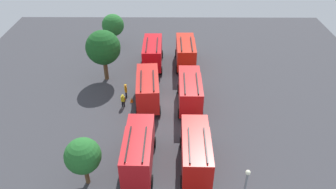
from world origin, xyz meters
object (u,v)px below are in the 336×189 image
object	(u,v)px
fire_truck_3	(139,149)
firefighter_1	(126,90)
tree_1	(103,48)
traffic_cone_1	(132,100)
fire_truck_5	(153,52)
fire_truck_2	(186,51)
fire_truck_1	(190,90)
firefighter_0	(123,100)
firefighter_2	(199,127)
fire_truck_4	(148,88)
fire_truck_0	(196,150)
traffic_cone_0	(124,98)
tree_0	(83,156)
tree_2	(113,25)

from	to	relation	value
fire_truck_3	firefighter_1	distance (m)	11.52
tree_1	traffic_cone_1	size ratio (longest dim) A/B	11.75
fire_truck_5	tree_1	xyz separation A→B (m)	(-3.51, 5.97, 2.40)
fire_truck_2	fire_truck_1	bearing A→B (deg)	-179.76
firefighter_0	firefighter_2	bearing A→B (deg)	-109.86
fire_truck_4	firefighter_0	world-z (taller)	fire_truck_4
fire_truck_1	traffic_cone_1	bearing A→B (deg)	84.67
fire_truck_5	fire_truck_3	bearing A→B (deg)	178.50
firefighter_0	traffic_cone_1	world-z (taller)	firefighter_0
fire_truck_0	traffic_cone_0	bearing A→B (deg)	37.05
fire_truck_5	tree_0	size ratio (longest dim) A/B	1.51
firefighter_1	traffic_cone_1	size ratio (longest dim) A/B	3.14
fire_truck_2	firefighter_2	size ratio (longest dim) A/B	4.41
fire_truck_3	traffic_cone_1	world-z (taller)	fire_truck_3
fire_truck_2	firefighter_2	bearing A→B (deg)	-177.10
fire_truck_0	fire_truck_4	size ratio (longest dim) A/B	0.99
fire_truck_4	firefighter_0	bearing A→B (deg)	100.10
fire_truck_0	tree_0	size ratio (longest dim) A/B	1.51
fire_truck_0	firefighter_2	world-z (taller)	fire_truck_0
fire_truck_2	tree_1	xyz separation A→B (m)	(-3.79, 10.55, 2.40)
fire_truck_3	traffic_cone_1	xyz separation A→B (m)	(10.23, 1.75, -1.87)
firefighter_2	fire_truck_4	bearing A→B (deg)	23.23
fire_truck_2	fire_truck_4	world-z (taller)	same
fire_truck_2	traffic_cone_0	size ratio (longest dim) A/B	12.04
fire_truck_0	traffic_cone_1	xyz separation A→B (m)	(10.32, 6.89, -1.87)
fire_truck_0	firefighter_1	size ratio (longest dim) A/B	3.99
tree_0	tree_2	size ratio (longest dim) A/B	0.92
fire_truck_4	firefighter_1	size ratio (longest dim) A/B	4.05
fire_truck_0	fire_truck_1	xyz separation A→B (m)	(9.64, 0.04, 0.00)
traffic_cone_0	firefighter_2	bearing A→B (deg)	-125.65
fire_truck_1	firefighter_2	distance (m)	5.22
fire_truck_4	firefighter_1	distance (m)	3.18
fire_truck_1	firefighter_2	world-z (taller)	fire_truck_1
firefighter_2	tree_2	distance (m)	23.99
fire_truck_5	firefighter_0	size ratio (longest dim) A/B	4.51
fire_truck_0	fire_truck_2	world-z (taller)	same
fire_truck_4	firefighter_1	world-z (taller)	fire_truck_4
fire_truck_4	traffic_cone_0	xyz separation A→B (m)	(0.66, 3.01, -1.85)
fire_truck_4	firefighter_2	size ratio (longest dim) A/B	4.48
firefighter_0	tree_0	bearing A→B (deg)	-179.26
tree_0	traffic_cone_1	distance (m)	12.81
traffic_cone_0	fire_truck_4	bearing A→B (deg)	-102.39
fire_truck_2	fire_truck_0	bearing A→B (deg)	-179.96
fire_truck_4	fire_truck_5	size ratio (longest dim) A/B	1.02
fire_truck_3	tree_1	distance (m)	16.65
fire_truck_2	traffic_cone_1	xyz separation A→B (m)	(-9.06, 6.74, -1.87)
fire_truck_1	firefighter_2	size ratio (longest dim) A/B	4.41
fire_truck_2	traffic_cone_1	distance (m)	11.44
fire_truck_0	traffic_cone_1	bearing A→B (deg)	34.54
firefighter_2	firefighter_0	bearing A→B (deg)	38.22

